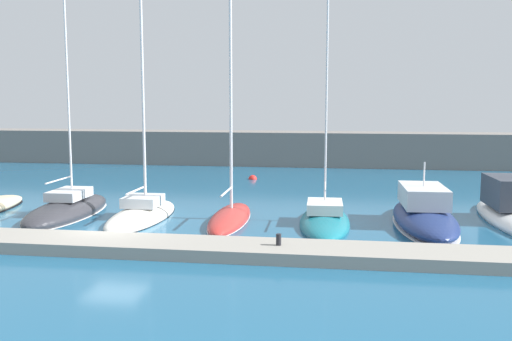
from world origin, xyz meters
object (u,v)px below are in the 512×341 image
(sailboat_red_sixth, at_px, (230,216))
(sailboat_teal_seventh, at_px, (325,220))
(mooring_buoy_red, at_px, (253,179))
(dock_bollard, at_px, (279,240))
(motorboat_navy_eighth, at_px, (424,214))
(sailboat_ivory_fifth, at_px, (142,214))
(sailboat_charcoal_fourth, at_px, (68,210))

(sailboat_red_sixth, bearing_deg, sailboat_teal_seventh, -90.41)
(mooring_buoy_red, distance_m, dock_bollard, 21.19)
(motorboat_navy_eighth, bearing_deg, sailboat_red_sixth, 91.85)
(mooring_buoy_red, bearing_deg, sailboat_ivory_fifth, -102.96)
(sailboat_red_sixth, xyz_separation_m, mooring_buoy_red, (-1.14, 14.76, -0.25))
(sailboat_ivory_fifth, bearing_deg, dock_bollard, -128.11)
(sailboat_ivory_fifth, relative_size, motorboat_navy_eighth, 1.72)
(sailboat_charcoal_fourth, distance_m, sailboat_ivory_fifth, 4.07)
(dock_bollard, bearing_deg, sailboat_charcoal_fourth, 152.14)
(dock_bollard, bearing_deg, sailboat_red_sixth, 117.00)
(sailboat_ivory_fifth, xyz_separation_m, sailboat_red_sixth, (4.53, -0.03, 0.01))
(sailboat_red_sixth, relative_size, mooring_buoy_red, 20.75)
(motorboat_navy_eighth, bearing_deg, sailboat_ivory_fifth, 90.72)
(sailboat_teal_seventh, bearing_deg, sailboat_ivory_fifth, 88.37)
(sailboat_teal_seventh, bearing_deg, sailboat_charcoal_fourth, 87.80)
(motorboat_navy_eighth, relative_size, dock_bollard, 19.90)
(sailboat_charcoal_fourth, xyz_separation_m, sailboat_red_sixth, (8.60, -0.16, -0.05))
(mooring_buoy_red, bearing_deg, sailboat_teal_seventh, -68.56)
(sailboat_ivory_fifth, relative_size, dock_bollard, 34.14)
(sailboat_ivory_fifth, height_order, dock_bollard, sailboat_ivory_fifth)
(motorboat_navy_eighth, bearing_deg, dock_bollard, 134.79)
(sailboat_red_sixth, height_order, motorboat_navy_eighth, sailboat_red_sixth)
(sailboat_red_sixth, bearing_deg, sailboat_ivory_fifth, 88.72)
(sailboat_charcoal_fourth, xyz_separation_m, sailboat_ivory_fifth, (4.07, -0.13, -0.07))
(sailboat_ivory_fifth, distance_m, sailboat_red_sixth, 4.53)
(motorboat_navy_eighth, bearing_deg, sailboat_teal_seventh, 94.38)
(sailboat_ivory_fifth, relative_size, sailboat_teal_seventh, 1.18)
(sailboat_ivory_fifth, bearing_deg, sailboat_teal_seventh, -89.61)
(mooring_buoy_red, bearing_deg, sailboat_red_sixth, -85.57)
(sailboat_red_sixth, height_order, dock_bollard, sailboat_red_sixth)
(sailboat_charcoal_fourth, height_order, sailboat_red_sixth, sailboat_charcoal_fourth)
(sailboat_charcoal_fourth, height_order, sailboat_ivory_fifth, sailboat_ivory_fifth)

